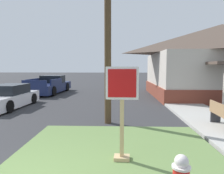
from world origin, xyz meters
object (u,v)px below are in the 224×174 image
Objects in this scene: stop_sign at (122,115)px; manhole_cover at (63,153)px; parked_sedan_white at (8,98)px; street_bench at (223,114)px; pickup_truck_navy at (50,86)px.

stop_sign is 3.06× the size of manhole_cover.
parked_sedan_white reaches higher than street_bench.
parked_sedan_white is (-6.16, 6.39, -0.58)m from stop_sign.
stop_sign is at bearing -18.66° from manhole_cover.
stop_sign is 0.50× the size of parked_sedan_white.
manhole_cover is (-1.50, 0.51, -1.11)m from stop_sign.
manhole_cover is at bearing -158.28° from street_bench.
pickup_truck_navy is (-4.45, 12.08, 0.61)m from manhole_cover.
parked_sedan_white is 0.75× the size of pickup_truck_navy.
pickup_truck_navy is (0.21, 6.20, 0.08)m from parked_sedan_white.
pickup_truck_navy is (-5.95, 12.59, -0.50)m from stop_sign.
street_bench is (9.46, -10.09, -0.03)m from pickup_truck_navy.
stop_sign is 13.93m from pickup_truck_navy.
parked_sedan_white reaches higher than manhole_cover.
street_bench is at bearing 35.48° from stop_sign.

